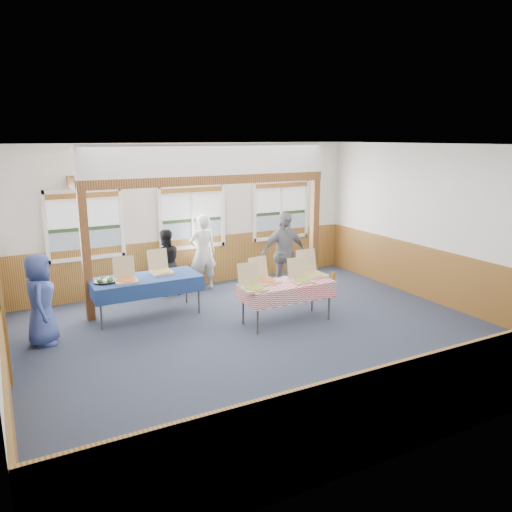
# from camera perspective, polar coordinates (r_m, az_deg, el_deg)

# --- Properties ---
(floor) EXTENTS (8.00, 8.00, 0.00)m
(floor) POSITION_cam_1_polar(r_m,az_deg,el_deg) (8.61, 1.31, -9.24)
(floor) COLOR #262C3E
(floor) RESTS_ON ground
(ceiling) EXTENTS (8.00, 8.00, 0.00)m
(ceiling) POSITION_cam_1_polar(r_m,az_deg,el_deg) (7.95, 1.43, 12.57)
(ceiling) COLOR white
(ceiling) RESTS_ON wall_back
(wall_back) EXTENTS (8.00, 0.00, 8.00)m
(wall_back) POSITION_cam_1_polar(r_m,az_deg,el_deg) (11.26, -7.39, 4.55)
(wall_back) COLOR silver
(wall_back) RESTS_ON floor
(wall_front) EXTENTS (8.00, 0.00, 8.00)m
(wall_front) POSITION_cam_1_polar(r_m,az_deg,el_deg) (5.47, 19.70, -5.74)
(wall_front) COLOR silver
(wall_front) RESTS_ON floor
(wall_right) EXTENTS (0.00, 8.00, 8.00)m
(wall_right) POSITION_cam_1_polar(r_m,az_deg,el_deg) (10.64, 20.54, 3.28)
(wall_right) COLOR silver
(wall_right) RESTS_ON floor
(wainscot_back) EXTENTS (7.98, 0.05, 1.10)m
(wainscot_back) POSITION_cam_1_polar(r_m,az_deg,el_deg) (11.45, -7.19, -0.67)
(wainscot_back) COLOR brown
(wainscot_back) RESTS_ON floor
(wainscot_front) EXTENTS (7.98, 0.05, 1.10)m
(wainscot_front) POSITION_cam_1_polar(r_m,az_deg,el_deg) (5.90, 18.69, -15.37)
(wainscot_front) COLOR brown
(wainscot_front) RESTS_ON floor
(wainscot_left) EXTENTS (0.05, 6.98, 1.10)m
(wainscot_left) POSITION_cam_1_polar(r_m,az_deg,el_deg) (7.46, -26.82, -9.89)
(wainscot_left) COLOR brown
(wainscot_left) RESTS_ON floor
(wainscot_right) EXTENTS (0.05, 6.98, 1.10)m
(wainscot_right) POSITION_cam_1_polar(r_m,az_deg,el_deg) (10.84, 20.00, -2.19)
(wainscot_right) COLOR brown
(wainscot_right) RESTS_ON floor
(window_left) EXTENTS (1.56, 0.10, 1.46)m
(window_left) POSITION_cam_1_polar(r_m,az_deg,el_deg) (10.64, -19.01, 3.83)
(window_left) COLOR white
(window_left) RESTS_ON wall_back
(window_mid) EXTENTS (1.56, 0.10, 1.46)m
(window_mid) POSITION_cam_1_polar(r_m,az_deg,el_deg) (11.21, -7.33, 4.92)
(window_mid) COLOR white
(window_mid) RESTS_ON wall_back
(window_right) EXTENTS (1.56, 0.10, 1.46)m
(window_right) POSITION_cam_1_polar(r_m,az_deg,el_deg) (12.20, 2.87, 5.70)
(window_right) COLOR white
(window_right) RESTS_ON wall_back
(post_left) EXTENTS (0.15, 0.15, 2.40)m
(post_left) POSITION_cam_1_polar(r_m,az_deg,el_deg) (9.57, -18.85, -0.09)
(post_left) COLOR #552512
(post_left) RESTS_ON floor
(post_right) EXTENTS (0.15, 0.15, 2.40)m
(post_right) POSITION_cam_1_polar(r_m,az_deg,el_deg) (11.43, 6.67, 2.66)
(post_right) COLOR #552512
(post_right) RESTS_ON floor
(cross_beam) EXTENTS (5.15, 0.18, 0.18)m
(cross_beam) POSITION_cam_1_polar(r_m,az_deg,el_deg) (10.05, -5.10, 8.65)
(cross_beam) COLOR #552512
(cross_beam) RESTS_ON post_left
(table_left) EXTENTS (2.19, 1.53, 0.76)m
(table_left) POSITION_cam_1_polar(r_m,az_deg,el_deg) (9.61, -12.48, -2.69)
(table_left) COLOR #373737
(table_left) RESTS_ON floor
(table_right) EXTENTS (1.81, 1.15, 0.76)m
(table_right) POSITION_cam_1_polar(r_m,az_deg,el_deg) (9.07, 3.56, -3.41)
(table_right) COLOR #373737
(table_right) RESTS_ON floor
(pizza_box_a) EXTENTS (0.43, 0.51, 0.42)m
(pizza_box_a) POSITION_cam_1_polar(r_m,az_deg,el_deg) (9.38, -14.67, -2.45)
(pizza_box_a) COLOR #C6B784
(pizza_box_a) RESTS_ON table_left
(pizza_box_b) EXTENTS (0.39, 0.48, 0.43)m
(pizza_box_b) POSITION_cam_1_polar(r_m,az_deg,el_deg) (9.82, -10.81, -1.54)
(pizza_box_b) COLOR #C6B784
(pizza_box_b) RESTS_ON table_left
(pizza_box_c) EXTENTS (0.41, 0.50, 0.43)m
(pizza_box_c) POSITION_cam_1_polar(r_m,az_deg,el_deg) (8.60, -0.36, -3.45)
(pizza_box_c) COLOR #C6B784
(pizza_box_c) RESTS_ON table_right
(pizza_box_d) EXTENTS (0.47, 0.54, 0.43)m
(pizza_box_d) POSITION_cam_1_polar(r_m,az_deg,el_deg) (9.02, 1.00, -2.63)
(pizza_box_d) COLOR #C6B784
(pizza_box_d) RESTS_ON table_right
(pizza_box_e) EXTENTS (0.40, 0.48, 0.40)m
(pizza_box_e) POSITION_cam_1_polar(r_m,az_deg,el_deg) (9.10, 5.19, -2.56)
(pizza_box_e) COLOR #C6B784
(pizza_box_e) RESTS_ON table_right
(pizza_box_f) EXTENTS (0.44, 0.53, 0.47)m
(pizza_box_f) POSITION_cam_1_polar(r_m,az_deg,el_deg) (9.49, 6.46, -1.88)
(pizza_box_f) COLOR #C6B784
(pizza_box_f) RESTS_ON table_right
(veggie_tray) EXTENTS (0.38, 0.38, 0.09)m
(veggie_tray) POSITION_cam_1_polar(r_m,az_deg,el_deg) (9.43, -16.90, -2.74)
(veggie_tray) COLOR black
(veggie_tray) RESTS_ON table_left
(drink_glass) EXTENTS (0.07, 0.07, 0.15)m
(drink_glass) POSITION_cam_1_polar(r_m,az_deg,el_deg) (9.29, 8.85, -2.25)
(drink_glass) COLOR #8C5517
(drink_glass) RESTS_ON table_right
(woman_white) EXTENTS (0.62, 0.41, 1.69)m
(woman_white) POSITION_cam_1_polar(r_m,az_deg,el_deg) (11.04, -6.10, 0.42)
(woman_white) COLOR silver
(woman_white) RESTS_ON floor
(woman_black) EXTENTS (0.73, 0.58, 1.43)m
(woman_black) POSITION_cam_1_polar(r_m,az_deg,el_deg) (10.80, -10.32, -0.73)
(woman_black) COLOR black
(woman_black) RESTS_ON floor
(man_blue) EXTENTS (0.61, 0.82, 1.52)m
(man_blue) POSITION_cam_1_polar(r_m,az_deg,el_deg) (8.81, -23.42, -4.59)
(man_blue) COLOR #3D4E98
(man_blue) RESTS_ON floor
(person_grey) EXTENTS (1.07, 0.52, 1.78)m
(person_grey) POSITION_cam_1_polar(r_m,az_deg,el_deg) (10.70, 3.21, 0.29)
(person_grey) COLOR gray
(person_grey) RESTS_ON floor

